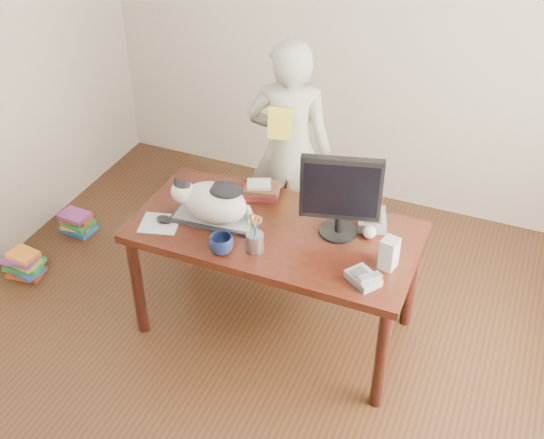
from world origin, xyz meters
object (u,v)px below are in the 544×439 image
at_px(keyboard, 216,219).
at_px(desk, 281,242).
at_px(cat, 212,201).
at_px(coffee_mug, 221,244).
at_px(book_pile_a, 24,264).
at_px(pen_cup, 255,240).
at_px(calculator, 372,219).
at_px(mouse, 164,219).
at_px(baseball, 370,232).
at_px(book_stack, 261,190).
at_px(book_pile_b, 77,222).
at_px(person, 289,150).
at_px(speaker, 389,253).
at_px(phone, 364,278).
at_px(monitor, 341,193).

bearing_deg(keyboard, desk, 17.99).
xyz_separation_m(cat, coffee_mug, (0.17, -0.23, -0.09)).
xyz_separation_m(keyboard, book_pile_a, (-1.41, -0.14, -0.68)).
distance_m(keyboard, cat, 0.13).
height_order(pen_cup, calculator, pen_cup).
height_order(mouse, baseball, baseball).
relative_size(pen_cup, book_stack, 0.91).
xyz_separation_m(cat, baseball, (0.86, 0.19, -0.10)).
bearing_deg(coffee_mug, desk, 63.42).
bearing_deg(book_pile_b, person, 17.32).
height_order(keyboard, coffee_mug, coffee_mug).
bearing_deg(cat, person, 77.80).
bearing_deg(coffee_mug, book_stack, 92.00).
bearing_deg(book_pile_b, speaker, -10.15).
height_order(cat, phone, cat).
height_order(pen_cup, speaker, pen_cup).
bearing_deg(calculator, speaker, -78.78).
xyz_separation_m(phone, baseball, (-0.08, 0.37, 0.01)).
height_order(desk, mouse, mouse).
relative_size(mouse, coffee_mug, 0.84).
xyz_separation_m(desk, speaker, (0.66, -0.15, 0.24)).
relative_size(baseball, book_pile_b, 0.28).
bearing_deg(calculator, monitor, -146.23).
bearing_deg(pen_cup, calculator, 42.85).
relative_size(monitor, phone, 2.38).
bearing_deg(monitor, book_stack, 145.55).
relative_size(coffee_mug, baseball, 1.79).
distance_m(person, book_pile_a, 1.94).
relative_size(desk, calculator, 6.66).
height_order(coffee_mug, person, person).
xyz_separation_m(mouse, coffee_mug, (0.41, -0.11, 0.03)).
height_order(cat, monitor, monitor).
height_order(phone, baseball, phone).
xyz_separation_m(baseball, book_stack, (-0.71, 0.15, -0.00)).
relative_size(book_stack, calculator, 1.09).
distance_m(cat, person, 0.90).
bearing_deg(pen_cup, book_pile_b, 161.53).
xyz_separation_m(coffee_mug, person, (-0.05, 1.11, -0.03)).
distance_m(monitor, speaker, 0.41).
distance_m(desk, monitor, 0.54).
height_order(keyboard, book_pile_b, keyboard).
height_order(keyboard, person, person).
height_order(pen_cup, baseball, pen_cup).
relative_size(keyboard, monitor, 1.05).
relative_size(keyboard, book_pile_a, 1.90).
height_order(desk, monitor, monitor).
bearing_deg(speaker, book_pile_a, -165.21).
height_order(monitor, baseball, monitor).
distance_m(phone, book_pile_a, 2.43).
bearing_deg(keyboard, speaker, -5.30).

